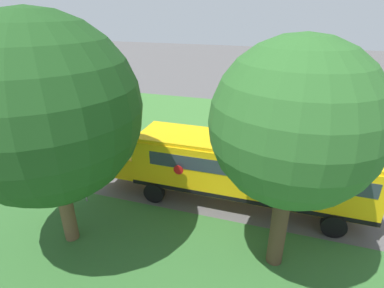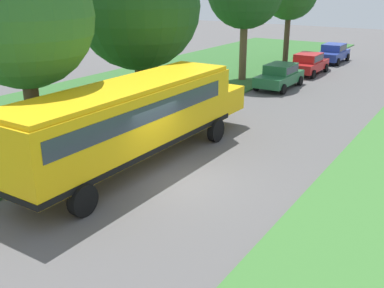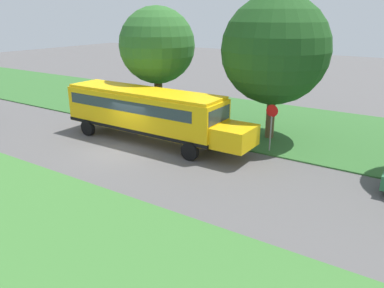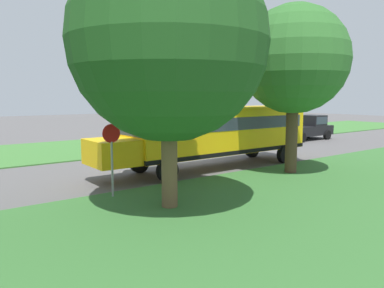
# 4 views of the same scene
# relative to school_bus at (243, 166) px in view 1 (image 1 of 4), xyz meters

# --- Properties ---
(ground_plane) EXTENTS (120.00, 120.00, 0.00)m
(ground_plane) POSITION_rel_school_bus_xyz_m (2.30, -0.34, -1.92)
(ground_plane) COLOR #565454
(grass_far_side) EXTENTS (10.00, 80.00, 0.07)m
(grass_far_side) POSITION_rel_school_bus_xyz_m (11.30, -0.34, -1.89)
(grass_far_side) COLOR #3D7533
(grass_far_side) RESTS_ON ground
(school_bus) EXTENTS (2.85, 12.42, 3.16)m
(school_bus) POSITION_rel_school_bus_xyz_m (0.00, 0.00, 0.00)
(school_bus) COLOR yellow
(school_bus) RESTS_ON ground
(oak_tree_beside_bus) EXTENTS (5.06, 5.06, 7.97)m
(oak_tree_beside_bus) POSITION_rel_school_bus_xyz_m (-3.24, -1.86, 3.43)
(oak_tree_beside_bus) COLOR #4C3826
(oak_tree_beside_bus) RESTS_ON ground
(oak_tree_roadside_mid) EXTENTS (6.35, 6.35, 8.61)m
(oak_tree_roadside_mid) POSITION_rel_school_bus_xyz_m (-4.47, 6.12, 3.51)
(oak_tree_roadside_mid) COLOR brown
(oak_tree_roadside_mid) RESTS_ON ground
(stop_sign) EXTENTS (0.08, 0.68, 2.74)m
(stop_sign) POSITION_rel_school_bus_xyz_m (-2.30, 6.98, -0.19)
(stop_sign) COLOR gray
(stop_sign) RESTS_ON ground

